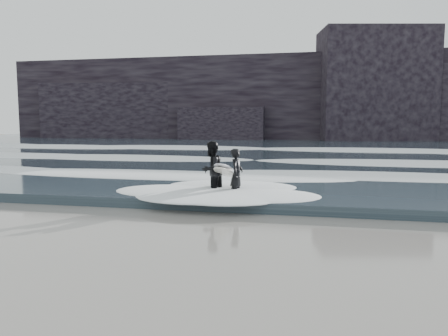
% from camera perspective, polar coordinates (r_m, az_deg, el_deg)
% --- Properties ---
extents(ground, '(120.00, 120.00, 0.00)m').
position_cam_1_polar(ground, '(9.35, -6.96, -9.51)').
color(ground, olive).
rests_on(ground, ground).
extents(sea, '(90.00, 52.00, 0.30)m').
position_cam_1_polar(sea, '(37.69, 7.60, 2.60)').
color(sea, '#27353D').
rests_on(sea, ground).
extents(headland, '(70.00, 9.00, 10.00)m').
position_cam_1_polar(headland, '(54.63, 9.12, 8.79)').
color(headland, black).
rests_on(headland, ground).
extents(foam_near, '(60.00, 3.20, 0.20)m').
position_cam_1_polar(foam_near, '(17.87, 2.48, -0.59)').
color(foam_near, white).
rests_on(foam_near, sea).
extents(foam_mid, '(60.00, 4.00, 0.24)m').
position_cam_1_polar(foam_mid, '(24.77, 5.21, 1.36)').
color(foam_mid, white).
rests_on(foam_mid, sea).
extents(foam_far, '(60.00, 4.80, 0.30)m').
position_cam_1_polar(foam_far, '(33.69, 7.07, 2.69)').
color(foam_far, white).
rests_on(foam_far, sea).
extents(surfer_left, '(0.92, 2.09, 1.63)m').
position_cam_1_polar(surfer_left, '(14.01, 1.26, -0.74)').
color(surfer_left, black).
rests_on(surfer_left, ground).
extents(surfer_right, '(1.22, 2.04, 1.86)m').
position_cam_1_polar(surfer_right, '(14.14, -1.50, -0.22)').
color(surfer_right, black).
rests_on(surfer_right, ground).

